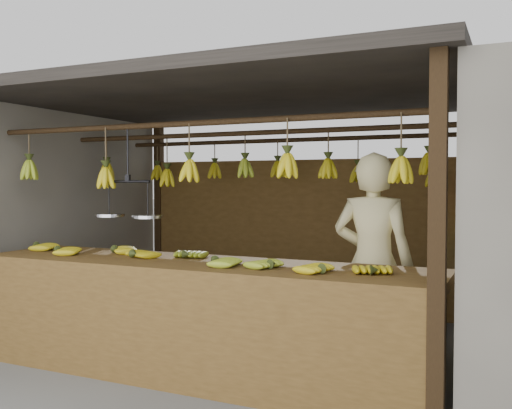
% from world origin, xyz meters
% --- Properties ---
extents(ground, '(80.00, 80.00, 0.00)m').
position_xyz_m(ground, '(0.00, 0.00, 0.00)').
color(ground, '#5B5B57').
extents(stall, '(4.30, 3.30, 2.40)m').
position_xyz_m(stall, '(0.00, 0.33, 1.97)').
color(stall, black).
rests_on(stall, ground).
extents(counter, '(3.81, 0.86, 0.96)m').
position_xyz_m(counter, '(0.13, -1.24, 0.72)').
color(counter, brown).
rests_on(counter, ground).
extents(hanging_bananas, '(3.65, 2.23, 0.40)m').
position_xyz_m(hanging_bananas, '(-0.00, 0.00, 1.63)').
color(hanging_bananas, '#92A523').
rests_on(hanging_bananas, ground).
extents(balance_scale, '(0.69, 0.29, 0.78)m').
position_xyz_m(balance_scale, '(-0.61, -1.00, 1.28)').
color(balance_scale, black).
rests_on(balance_scale, ground).
extents(vendor, '(0.65, 0.44, 1.76)m').
position_xyz_m(vendor, '(1.39, -0.48, 0.88)').
color(vendor, beige).
rests_on(vendor, ground).
extents(bag_bundles, '(0.08, 0.26, 1.31)m').
position_xyz_m(bag_bundles, '(1.94, 1.35, 0.99)').
color(bag_bundles, red).
rests_on(bag_bundles, ground).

